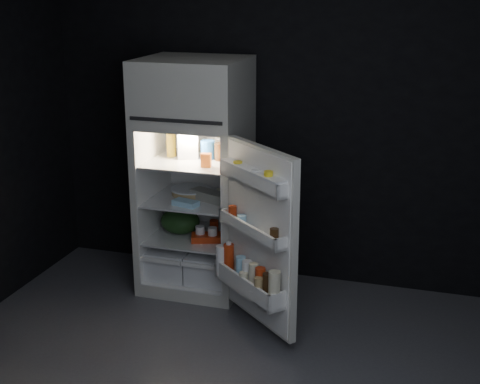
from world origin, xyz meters
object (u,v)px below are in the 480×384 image
(refrigerator, at_px, (196,168))
(fridge_door, at_px, (257,240))
(milk_jug, at_px, (188,142))
(egg_carton, at_px, (209,196))
(yogurt_tray, at_px, (208,238))

(refrigerator, distance_m, fridge_door, 0.95)
(milk_jug, bearing_deg, refrigerator, -35.36)
(egg_carton, bearing_deg, yogurt_tray, -61.81)
(fridge_door, bearing_deg, egg_carton, 133.12)
(fridge_door, xyz_separation_m, egg_carton, (-0.53, 0.57, 0.08))
(refrigerator, distance_m, egg_carton, 0.24)
(egg_carton, xyz_separation_m, yogurt_tray, (0.01, -0.07, -0.31))
(refrigerator, distance_m, milk_jug, 0.20)
(refrigerator, xyz_separation_m, yogurt_tray, (0.14, -0.13, -0.50))
(fridge_door, relative_size, egg_carton, 3.91)
(milk_jug, xyz_separation_m, yogurt_tray, (0.20, -0.15, -0.69))
(milk_jug, bearing_deg, egg_carton, -42.27)
(refrigerator, xyz_separation_m, fridge_door, (0.66, -0.63, -0.28))
(refrigerator, xyz_separation_m, milk_jug, (-0.07, 0.02, 0.19))
(refrigerator, bearing_deg, milk_jug, 165.42)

